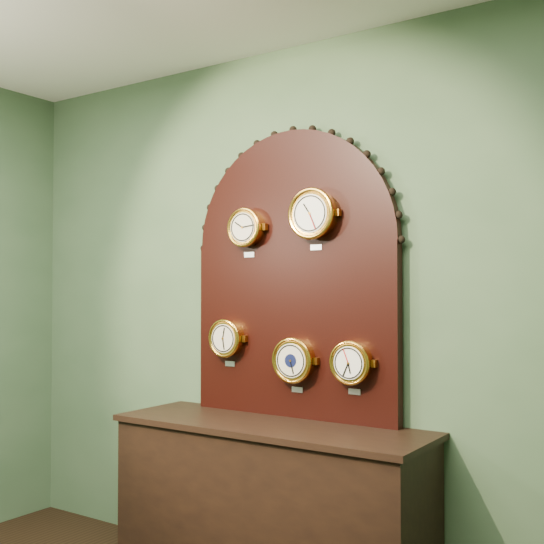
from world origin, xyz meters
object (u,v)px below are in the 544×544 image
Objects in this scene: arabic_clock at (313,214)px; hygrometer at (227,338)px; roman_clock at (246,228)px; barometer at (294,360)px; tide_clock at (352,363)px; display_board at (293,264)px; shop_counter at (270,511)px.

hygrometer is (-0.55, 0.00, -0.65)m from arabic_clock.
roman_clock is 0.76m from barometer.
arabic_clock reaches higher than barometer.
barometer is (0.43, -0.00, -0.10)m from hygrometer.
arabic_clock is (0.42, -0.00, 0.05)m from roman_clock.
tide_clock is at bearing 0.31° from arabic_clock.
roman_clock is 0.85× the size of arabic_clock.
arabic_clock is 0.75m from barometer.
roman_clock is 1.01× the size of hygrometer.
tide_clock is (0.22, 0.00, -0.74)m from arabic_clock.
shop_counter is at bearing -90.00° from display_board.
hygrometer is at bearing 179.90° from barometer.
shop_counter is at bearing -21.61° from hygrometer.
barometer is at bearing 73.23° from shop_counter.
display_board is 0.56m from hygrometer.
roman_clock reaches higher than barometer.
hygrometer is at bearing 179.99° from tide_clock.
shop_counter is 1.05× the size of display_board.
display_board is 0.50m from barometer.
arabic_clock is (0.16, 0.15, 1.47)m from shop_counter.
arabic_clock reaches higher than hygrometer.
arabic_clock is (0.16, -0.07, 0.25)m from display_board.
hygrometer is at bearing 179.86° from arabic_clock.
roman_clock is 0.99× the size of tide_clock.
display_board is (0.00, 0.22, 1.23)m from shop_counter.
arabic_clock is 1.20× the size of hygrometer.
tide_clock is at bearing 22.29° from shop_counter.
hygrometer is 0.92× the size of barometer.
display_board reaches higher than arabic_clock.
tide_clock is at bearing -0.01° from roman_clock.
display_board reaches higher than shop_counter.
hygrometer is 0.77m from tide_clock.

